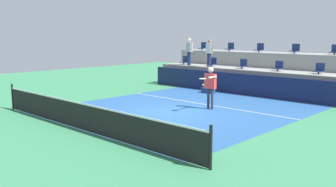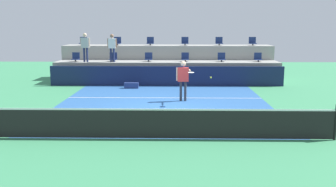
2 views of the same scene
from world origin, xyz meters
The scene contains 22 objects.
ground_plane centered at (0.00, 0.00, 0.00)m, with size 40.00×40.00×0.00m, color #388456.
court_inner_paint centered at (0.00, 1.00, 0.00)m, with size 9.00×10.00×0.01m, color #285693.
court_service_line centered at (0.00, 2.40, 0.01)m, with size 9.00×0.06×0.00m, color white.
tennis_net centered at (0.00, -4.00, 0.50)m, with size 10.48×0.08×1.07m.
sponsor_backboard centered at (0.00, 6.00, 0.55)m, with size 13.00×0.16×1.10m, color #141E42.
seating_tier_lower centered at (0.00, 7.30, 0.62)m, with size 13.00×1.80×1.25m, color gray.
seating_tier_upper centered at (0.00, 9.10, 1.05)m, with size 13.00×1.80×2.10m, color gray.
stadium_chair_lower_far_left centered at (-5.38, 7.23, 1.46)m, with size 0.44×0.40×0.52m.
stadium_chair_lower_left centered at (-3.16, 7.23, 1.46)m, with size 0.44×0.40×0.52m.
stadium_chair_lower_mid_left centered at (-1.08, 7.23, 1.46)m, with size 0.44×0.40×0.52m.
stadium_chair_lower_mid_right centered at (1.07, 7.23, 1.46)m, with size 0.44×0.40×0.52m.
stadium_chair_lower_right centered at (3.19, 7.23, 1.46)m, with size 0.44×0.40×0.52m.
stadium_chair_upper_far_left centered at (-5.33, 9.03, 2.31)m, with size 0.44×0.40×0.52m.
stadium_chair_upper_left centered at (-3.17, 9.03, 2.31)m, with size 0.44×0.40×0.52m.
stadium_chair_upper_mid_left centered at (-1.09, 9.03, 2.31)m, with size 0.44×0.40×0.52m.
stadium_chair_upper_mid_right centered at (1.09, 9.03, 2.31)m, with size 0.44×0.40×0.52m.
stadium_chair_upper_right centered at (3.23, 9.03, 2.31)m, with size 0.44×0.40×0.52m.
tennis_player centered at (0.85, 1.70, 1.10)m, with size 0.75×1.21×1.78m.
spectator_leaning_on_rail centered at (-4.69, 6.85, 2.24)m, with size 0.58×0.27×1.65m.
spectator_in_grey centered at (-3.14, 6.85, 2.20)m, with size 0.57×0.24×1.60m.
tennis_ball centered at (1.90, -0.11, 1.31)m, with size 0.07×0.07×0.07m.
equipment_bag centered at (-1.87, 5.13, 0.15)m, with size 0.76×0.28×0.30m, color navy.
Camera 1 is at (10.18, -10.67, 3.11)m, focal length 39.78 mm.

